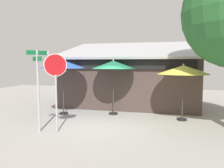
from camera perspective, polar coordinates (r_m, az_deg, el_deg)
name	(u,v)px	position (r m, az deg, el deg)	size (l,w,h in m)	color
ground_plane	(102,126)	(9.45, -2.54, -10.67)	(28.00, 28.00, 0.10)	#9E9B93
cafe_building	(131,80)	(13.90, 4.95, 1.07)	(8.24, 5.39, 4.05)	#473833
street_sign_post	(38,83)	(8.58, -18.50, 0.24)	(0.65, 0.70, 3.04)	#A8AAB2
stop_sign	(56,77)	(8.31, -14.30, 1.69)	(0.69, 0.47, 2.91)	#A8AAB2
patio_umbrella_royal_blue_left	(63,65)	(11.23, -12.57, 4.89)	(2.24, 2.24, 2.78)	black
patio_umbrella_forest_green_center	(113,65)	(10.93, 0.34, 4.88)	(2.14, 2.14, 2.75)	black
patio_umbrella_mustard_right	(183,70)	(10.27, 17.88, 3.42)	(2.29, 2.29, 2.54)	black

